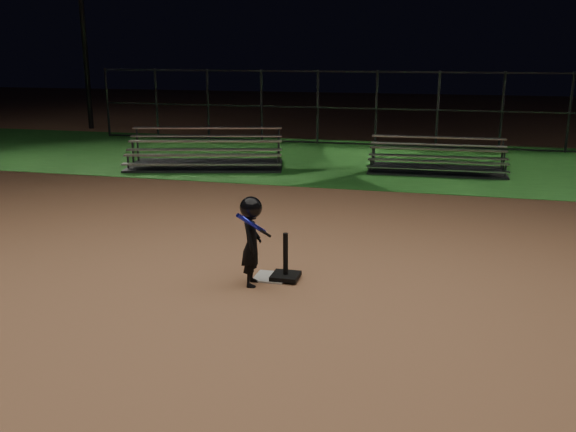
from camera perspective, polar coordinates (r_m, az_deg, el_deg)
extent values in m
plane|color=#AA714D|center=(8.80, -1.61, -5.73)|extent=(80.00, 80.00, 0.00)
cube|color=#205F1E|center=(18.32, 6.97, 5.13)|extent=(60.00, 8.00, 0.01)
cube|color=beige|center=(8.80, -1.61, -5.66)|extent=(0.45, 0.45, 0.02)
cube|color=black|center=(8.71, -0.23, -5.57)|extent=(0.38, 0.38, 0.06)
cylinder|color=black|center=(8.60, -0.23, -3.51)|extent=(0.07, 0.07, 0.60)
imported|color=black|center=(8.39, -3.39, -2.77)|extent=(0.33, 0.44, 1.12)
sphere|color=black|center=(8.24, -3.44, 0.78)|extent=(0.30, 0.30, 0.30)
cylinder|color=#1B22ED|center=(8.13, -3.41, -0.72)|extent=(0.31, 0.45, 0.37)
cylinder|color=black|center=(8.24, -2.08, -1.62)|extent=(0.13, 0.18, 0.14)
cube|color=silver|center=(16.74, -7.87, 5.60)|extent=(4.14, 1.28, 0.04)
cube|color=silver|center=(16.48, -7.98, 4.78)|extent=(4.14, 1.28, 0.03)
cube|color=silver|center=(17.26, -7.64, 6.88)|extent=(4.14, 1.28, 0.04)
cube|color=silver|center=(17.00, -7.75, 6.11)|extent=(4.14, 1.28, 0.03)
cube|color=silver|center=(17.79, -7.43, 8.08)|extent=(4.14, 1.28, 0.04)
cube|color=silver|center=(17.52, -7.53, 7.35)|extent=(4.14, 1.28, 0.03)
cube|color=#38383D|center=(17.37, -7.57, 4.65)|extent=(4.58, 3.02, 0.06)
cube|color=#ACACB1|center=(16.44, 13.61, 4.92)|extent=(3.55, 0.32, 0.04)
cube|color=#ACACB1|center=(16.22, 13.58, 4.21)|extent=(3.55, 0.32, 0.03)
cube|color=#ACACB1|center=(16.88, 13.64, 6.02)|extent=(3.55, 0.32, 0.04)
cube|color=#ACACB1|center=(16.66, 13.62, 5.36)|extent=(3.55, 0.32, 0.03)
cube|color=#ACACB1|center=(17.33, 13.67, 7.08)|extent=(3.55, 0.32, 0.04)
cube|color=#ACACB1|center=(17.10, 13.65, 6.44)|extent=(3.55, 0.32, 0.03)
cube|color=#38383D|center=(16.98, 13.52, 4.11)|extent=(3.59, 1.83, 0.05)
cube|color=#38383D|center=(21.26, 8.04, 6.57)|extent=(20.00, 0.05, 0.05)
cube|color=#38383D|center=(21.12, 8.16, 9.79)|extent=(20.00, 0.05, 0.05)
cube|color=#38383D|center=(21.05, 8.28, 13.04)|extent=(20.00, 0.05, 0.05)
cylinder|color=#38383D|center=(24.32, -16.35, 10.01)|extent=(0.08, 0.08, 2.50)
cylinder|color=#38383D|center=(22.22, -4.97, 10.14)|extent=(0.08, 0.08, 2.50)
cylinder|color=#38383D|center=(21.12, 8.16, 9.79)|extent=(0.08, 0.08, 2.50)
cylinder|color=#38383D|center=(21.17, 21.89, 8.89)|extent=(0.08, 0.08, 2.50)
cylinder|color=#2D2D30|center=(27.01, -18.40, 16.16)|extent=(0.20, 0.20, 8.00)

